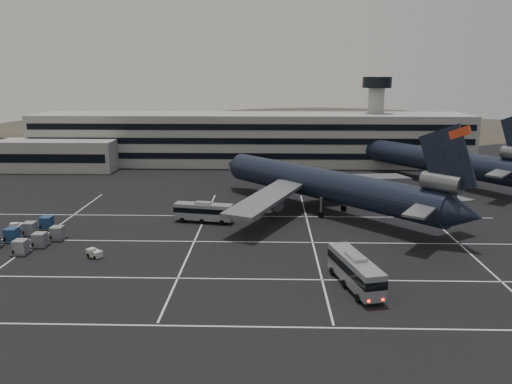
# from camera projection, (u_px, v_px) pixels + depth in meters

# --- Properties ---
(ground) EXTENTS (260.00, 260.00, 0.00)m
(ground) POSITION_uv_depth(u_px,v_px,m) (232.00, 251.00, 71.85)
(ground) COLOR black
(ground) RESTS_ON ground
(lane_markings) EXTENTS (90.00, 55.62, 0.01)m
(lane_markings) POSITION_uv_depth(u_px,v_px,m) (238.00, 249.00, 72.53)
(lane_markings) COLOR silver
(lane_markings) RESTS_ON ground
(terminal) EXTENTS (125.00, 26.00, 24.00)m
(terminal) POSITION_uv_depth(u_px,v_px,m) (240.00, 139.00, 139.49)
(terminal) COLOR gray
(terminal) RESTS_ON ground
(hills) EXTENTS (352.00, 180.00, 44.00)m
(hills) POSITION_uv_depth(u_px,v_px,m) (296.00, 152.00, 239.47)
(hills) COLOR #38332B
(hills) RESTS_ON ground
(trijet_main) EXTENTS (43.52, 45.70, 18.08)m
(trijet_main) POSITION_uv_depth(u_px,v_px,m) (327.00, 185.00, 90.39)
(trijet_main) COLOR black
(trijet_main) RESTS_ON ground
(trijet_far) EXTENTS (38.21, 50.52, 18.08)m
(trijet_far) POSITION_uv_depth(u_px,v_px,m) (427.00, 158.00, 118.16)
(trijet_far) COLOR black
(trijet_far) RESTS_ON ground
(bus_near) EXTENTS (5.36, 11.77, 4.05)m
(bus_near) POSITION_uv_depth(u_px,v_px,m) (355.00, 270.00, 59.26)
(bus_near) COLOR gray
(bus_near) RESTS_ON ground
(bus_far) EXTENTS (10.35, 4.08, 3.56)m
(bus_far) POSITION_uv_depth(u_px,v_px,m) (204.00, 211.00, 85.38)
(bus_far) COLOR gray
(bus_far) RESTS_ON ground
(tug_a) EXTENTS (1.73, 2.57, 1.55)m
(tug_a) POSITION_uv_depth(u_px,v_px,m) (17.00, 227.00, 80.59)
(tug_a) COLOR beige
(tug_a) RESTS_ON ground
(tug_b) EXTENTS (2.49, 2.33, 1.38)m
(tug_b) POSITION_uv_depth(u_px,v_px,m) (95.00, 253.00, 69.23)
(tug_b) COLOR beige
(tug_b) RESTS_ON ground
(uld_cluster) EXTENTS (10.81, 14.80, 2.11)m
(uld_cluster) POSITION_uv_depth(u_px,v_px,m) (29.00, 235.00, 75.54)
(uld_cluster) COLOR #2D2D30
(uld_cluster) RESTS_ON ground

